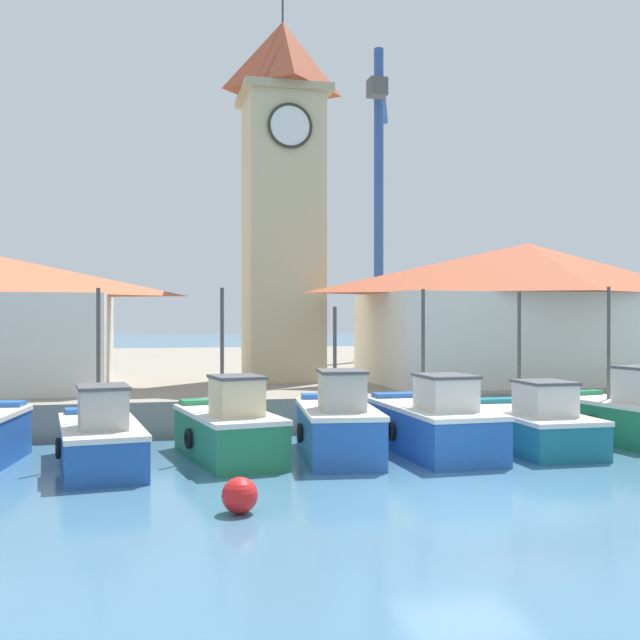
{
  "coord_description": "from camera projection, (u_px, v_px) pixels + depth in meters",
  "views": [
    {
      "loc": [
        -6.13,
        -13.81,
        3.59
      ],
      "look_at": [
        -0.43,
        10.7,
        3.5
      ],
      "focal_mm": 42.0,
      "sensor_mm": 36.0,
      "label": 1
    }
  ],
  "objects": [
    {
      "name": "fishing_boat_right_inner",
      "position": [
        530.0,
        424.0,
        20.45
      ],
      "size": [
        2.18,
        4.85,
        4.31
      ],
      "color": "#196B7F",
      "rests_on": "ground"
    },
    {
      "name": "clock_tower",
      "position": [
        283.0,
        190.0,
        29.6
      ],
      "size": [
        3.42,
        3.42,
        15.81
      ],
      "color": "beige",
      "rests_on": "quay_wharf"
    },
    {
      "name": "warehouse_right",
      "position": [
        528.0,
        311.0,
        29.19
      ],
      "size": [
        12.71,
        6.67,
        5.38
      ],
      "color": "silver",
      "rests_on": "quay_wharf"
    },
    {
      "name": "ground_plane",
      "position": [
        463.0,
        498.0,
        14.85
      ],
      "size": [
        300.0,
        300.0,
        0.0
      ],
      "primitive_type": "plane",
      "color": "teal"
    },
    {
      "name": "fishing_boat_center",
      "position": [
        338.0,
        426.0,
        19.16
      ],
      "size": [
        2.3,
        4.56,
        3.87
      ],
      "color": "#2356A8",
      "rests_on": "ground"
    },
    {
      "name": "mooring_buoy",
      "position": [
        240.0,
        495.0,
        13.65
      ],
      "size": [
        0.67,
        0.67,
        0.67
      ],
      "primitive_type": "sphere",
      "color": "red",
      "rests_on": "ground"
    },
    {
      "name": "fishing_boat_mid_left",
      "position": [
        228.0,
        429.0,
        18.88
      ],
      "size": [
        2.59,
        4.65,
        4.36
      ],
      "color": "#237A4C",
      "rests_on": "ground"
    },
    {
      "name": "quay_wharf",
      "position": [
        256.0,
        370.0,
        42.8
      ],
      "size": [
        120.0,
        40.0,
        1.09
      ],
      "primitive_type": "cube",
      "color": "gray",
      "rests_on": "ground"
    },
    {
      "name": "fishing_boat_mid_right",
      "position": [
        433.0,
        424.0,
        19.76
      ],
      "size": [
        2.24,
        5.09,
        4.36
      ],
      "color": "#2356A8",
      "rests_on": "ground"
    },
    {
      "name": "port_crane_near",
      "position": [
        379.0,
        239.0,
        43.66
      ],
      "size": [
        3.59,
        7.98,
        18.14
      ],
      "color": "navy",
      "rests_on": "quay_wharf"
    },
    {
      "name": "fishing_boat_left_inner",
      "position": [
        100.0,
        439.0,
        17.81
      ],
      "size": [
        2.4,
        5.01,
        4.32
      ],
      "color": "#2356A8",
      "rests_on": "ground"
    },
    {
      "name": "fishing_boat_right_outer",
      "position": [
        623.0,
        416.0,
        21.39
      ],
      "size": [
        2.46,
        4.4,
        4.49
      ],
      "color": "#237A4C",
      "rests_on": "ground"
    }
  ]
}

